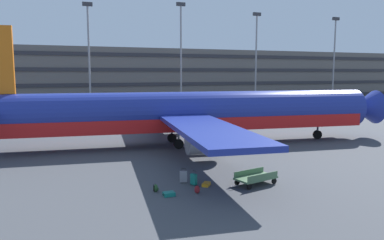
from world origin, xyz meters
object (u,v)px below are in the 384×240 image
(baggage_cart, at_px, (256,178))
(suitcase_scuffed, at_px, (194,179))
(backpack_small, at_px, (197,190))
(suitcase_red, at_px, (183,177))
(airliner, at_px, (186,114))
(backpack_teal, at_px, (156,188))
(suitcase_silver, at_px, (169,194))
(suitcase_laid_flat, at_px, (206,184))

(baggage_cart, bearing_deg, suitcase_scuffed, 161.59)
(suitcase_scuffed, height_order, backpack_small, suitcase_scuffed)
(suitcase_red, height_order, baggage_cart, suitcase_red)
(suitcase_red, distance_m, baggage_cart, 4.52)
(airliner, xyz_separation_m, backpack_teal, (-6.57, -12.85, -2.81))
(suitcase_red, distance_m, backpack_small, 2.30)
(backpack_teal, height_order, baggage_cart, baggage_cart)
(airliner, xyz_separation_m, suitcase_silver, (-6.08, -13.81, -2.92))
(airliner, relative_size, suitcase_laid_flat, 56.38)
(suitcase_laid_flat, xyz_separation_m, suitcase_scuffed, (-0.68, 0.39, 0.28))
(backpack_small, bearing_deg, suitcase_red, 90.19)
(backpack_teal, distance_m, backpack_small, 2.41)
(baggage_cart, bearing_deg, airliner, 88.44)
(suitcase_red, xyz_separation_m, backpack_teal, (-2.13, -1.17, -0.17))
(suitcase_laid_flat, height_order, suitcase_scuffed, suitcase_scuffed)
(suitcase_red, xyz_separation_m, backpack_small, (0.01, -2.29, -0.17))
(airliner, xyz_separation_m, suitcase_laid_flat, (-3.36, -12.82, -2.93))
(suitcase_laid_flat, bearing_deg, suitcase_scuffed, 149.98)
(backpack_teal, bearing_deg, backpack_small, -27.61)
(suitcase_red, xyz_separation_m, suitcase_silver, (-1.64, -2.14, -0.28))
(backpack_teal, xyz_separation_m, baggage_cart, (6.20, -0.80, 0.20))
(suitcase_scuffed, bearing_deg, backpack_teal, -170.52)
(airliner, relative_size, suitcase_red, 47.67)
(suitcase_laid_flat, relative_size, suitcase_scuffed, 0.82)
(airliner, bearing_deg, backpack_small, -107.62)
(suitcase_silver, distance_m, baggage_cart, 5.72)
(suitcase_scuffed, bearing_deg, suitcase_red, 118.25)
(suitcase_laid_flat, bearing_deg, backpack_small, -133.07)
(suitcase_laid_flat, bearing_deg, baggage_cart, -15.49)
(backpack_small, bearing_deg, suitcase_scuffed, 75.57)
(suitcase_red, relative_size, backpack_small, 1.74)
(airliner, bearing_deg, baggage_cart, -91.56)
(suitcase_silver, relative_size, backpack_teal, 1.32)
(suitcase_red, xyz_separation_m, suitcase_scuffed, (0.40, -0.75, -0.01))
(suitcase_scuffed, height_order, backpack_teal, suitcase_scuffed)
(airliner, relative_size, backpack_small, 82.80)
(suitcase_scuffed, xyz_separation_m, backpack_small, (-0.40, -1.54, -0.16))
(backpack_teal, bearing_deg, baggage_cart, -7.33)
(airliner, height_order, suitcase_red, airliner)
(suitcase_laid_flat, bearing_deg, suitcase_red, 133.41)
(airliner, bearing_deg, suitcase_red, -110.83)
(suitcase_silver, bearing_deg, backpack_small, -5.44)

